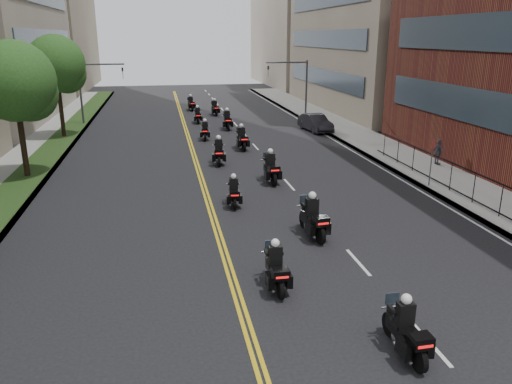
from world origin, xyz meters
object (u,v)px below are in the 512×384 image
motorcycle_4 (234,193)px  motorcycle_5 (271,169)px  motorcycle_12 (191,104)px  motorcycle_10 (198,116)px  motorcycle_1 (406,332)px  motorcycle_8 (205,131)px  motorcycle_3 (313,219)px  motorcycle_11 (215,109)px  motorcycle_9 (227,121)px  motorcycle_2 (276,269)px  pedestrian_c (438,152)px  parked_sedan (315,123)px  motorcycle_7 (242,139)px  motorcycle_6 (219,153)px

motorcycle_4 → motorcycle_5: 4.43m
motorcycle_12 → motorcycle_10: bearing=-96.7°
motorcycle_1 → motorcycle_8: motorcycle_1 is taller
motorcycle_3 → motorcycle_11: size_ratio=1.08×
motorcycle_9 → motorcycle_12: 12.48m
motorcycle_2 → pedestrian_c: pedestrian_c is taller
motorcycle_8 → parked_sedan: size_ratio=0.50×
parked_sedan → motorcycle_5: bearing=-123.0°
motorcycle_10 → motorcycle_12: size_ratio=0.95×
motorcycle_2 → motorcycle_4: motorcycle_2 is taller
motorcycle_9 → motorcycle_2: bearing=-92.6°
motorcycle_7 → parked_sedan: bearing=37.2°
motorcycle_4 → pedestrian_c: pedestrian_c is taller
motorcycle_1 → pedestrian_c: (10.91, 17.42, 0.29)m
motorcycle_6 → motorcycle_11: motorcycle_6 is taller
motorcycle_1 → parked_sedan: 31.40m
motorcycle_7 → parked_sedan: 9.41m
motorcycle_2 → motorcycle_11: motorcycle_11 is taller
motorcycle_9 → parked_sedan: (7.28, -2.27, -0.01)m
motorcycle_12 → pedestrian_c: (13.47, -27.68, 0.25)m
motorcycle_10 → motorcycle_4: bearing=-90.6°
motorcycle_8 → motorcycle_4: bearing=-84.6°
motorcycle_11 → parked_sedan: 12.92m
motorcycle_10 → motorcycle_3: bearing=-85.4°
motorcycle_6 → motorcycle_7: 4.47m
motorcycle_1 → motorcycle_11: 41.13m
motorcycle_12 → pedestrian_c: size_ratio=1.49×
motorcycle_4 → pedestrian_c: (13.50, 4.97, 0.33)m
motorcycle_7 → motorcycle_11: motorcycle_7 is taller
motorcycle_4 → pedestrian_c: 14.39m
motorcycle_3 → motorcycle_5: bearing=84.7°
motorcycle_2 → motorcycle_8: (-0.03, 24.68, -0.01)m
motorcycle_2 → motorcycle_4: bearing=91.6°
motorcycle_11 → motorcycle_12: (-2.19, 3.97, 0.01)m
motorcycle_5 → parked_sedan: bearing=63.3°
motorcycle_4 → pedestrian_c: size_ratio=1.33×
motorcycle_11 → motorcycle_4: bearing=-99.6°
motorcycle_1 → motorcycle_5: (0.01, 16.04, 0.10)m
motorcycle_4 → motorcycle_12: bearing=95.0°
motorcycle_2 → motorcycle_7: 20.74m
motorcycle_1 → motorcycle_3: 8.01m
motorcycle_7 → pedestrian_c: 13.30m
motorcycle_4 → motorcycle_1: bearing=-73.2°
pedestrian_c → motorcycle_7: bearing=52.6°
motorcycle_5 → pedestrian_c: size_ratio=1.62×
motorcycle_10 → motorcycle_11: motorcycle_11 is taller
motorcycle_2 → motorcycle_11: bearing=87.5°
motorcycle_2 → motorcycle_4: (-0.13, 8.40, -0.04)m
motorcycle_4 → motorcycle_11: motorcycle_11 is taller
pedestrian_c → motorcycle_2: bearing=130.7°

